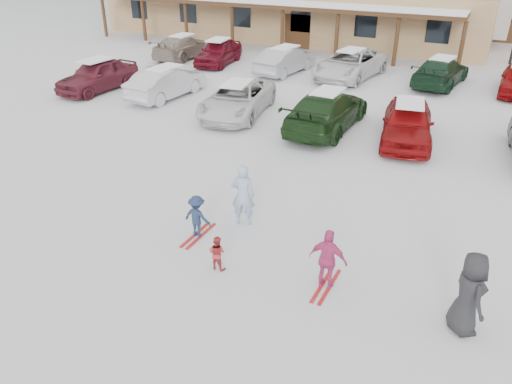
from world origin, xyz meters
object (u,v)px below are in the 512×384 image
at_px(bystander_dark, 469,294).
at_px(child_magenta, 328,260).
at_px(parked_car_1, 166,82).
at_px(parked_car_7, 183,47).
at_px(parked_car_2, 237,99).
at_px(parked_car_11, 441,72).
at_px(parked_car_3, 327,110).
at_px(adult_skier, 243,195).
at_px(toddler_red, 217,253).
at_px(parked_car_8, 218,52).
at_px(parked_car_4, 408,122).
at_px(parked_car_0, 98,75).
at_px(parked_car_9, 285,60).
at_px(parked_car_10, 350,64).
at_px(child_navy, 197,216).

bearing_deg(bystander_dark, child_magenta, 56.66).
bearing_deg(parked_car_1, parked_car_7, -56.83).
bearing_deg(parked_car_2, parked_car_11, 41.63).
xyz_separation_m(parked_car_3, parked_car_11, (3.31, 8.67, -0.07)).
bearing_deg(parked_car_1, adult_skier, 139.63).
height_order(toddler_red, parked_car_8, parked_car_8).
distance_m(adult_skier, parked_car_4, 8.52).
height_order(adult_skier, bystander_dark, bystander_dark).
distance_m(toddler_red, bystander_dark, 5.51).
height_order(child_magenta, parked_car_8, child_magenta).
distance_m(parked_car_0, parked_car_1, 3.82).
bearing_deg(adult_skier, parked_car_11, -117.29).
height_order(adult_skier, toddler_red, adult_skier).
xyz_separation_m(parked_car_1, parked_car_9, (3.38, 6.70, -0.00)).
distance_m(parked_car_1, parked_car_8, 7.04).
bearing_deg(parked_car_11, parked_car_1, 42.74).
bearing_deg(parked_car_11, parked_car_4, 97.93).
height_order(parked_car_1, parked_car_3, parked_car_3).
height_order(adult_skier, parked_car_3, adult_skier).
distance_m(parked_car_1, parked_car_10, 10.05).
height_order(parked_car_10, parked_car_11, parked_car_10).
height_order(child_magenta, parked_car_11, child_magenta).
relative_size(parked_car_2, parked_car_7, 1.04).
bearing_deg(parked_car_7, parked_car_3, 145.73).
bearing_deg(parked_car_2, parked_car_3, -8.65).
bearing_deg(adult_skier, parked_car_3, -105.08).
bearing_deg(bystander_dark, parked_car_8, 10.63).
bearing_deg(child_navy, child_magenta, 172.69).
height_order(parked_car_2, parked_car_3, parked_car_3).
xyz_separation_m(toddler_red, parked_car_4, (2.55, 10.12, 0.33)).
bearing_deg(bystander_dark, parked_car_10, -7.98).
xyz_separation_m(bystander_dark, parked_car_4, (-2.93, 9.83, -0.14)).
bearing_deg(parked_car_2, parked_car_0, 169.86).
distance_m(bystander_dark, parked_car_9, 20.59).
xyz_separation_m(toddler_red, bystander_dark, (5.48, 0.29, 0.47)).
xyz_separation_m(parked_car_7, parked_car_9, (7.23, -0.71, 0.03)).
bearing_deg(parked_car_3, parked_car_1, -3.63).
relative_size(child_magenta, parked_car_2, 0.30).
distance_m(parked_car_0, parked_car_4, 15.27).
bearing_deg(adult_skier, parked_car_8, -75.82).
height_order(adult_skier, parked_car_9, adult_skier).
bearing_deg(parked_car_9, parked_car_10, -162.29).
relative_size(bystander_dark, parked_car_7, 0.38).
bearing_deg(parked_car_10, parked_car_4, -51.76).
distance_m(child_navy, parked_car_3, 9.14).
distance_m(child_navy, parked_car_8, 19.07).
xyz_separation_m(adult_skier, parked_car_9, (-5.16, 15.57, -0.16)).
bearing_deg(bystander_dark, toddler_red, 62.58).
bearing_deg(parked_car_2, parked_car_8, 116.29).
xyz_separation_m(child_magenta, parked_car_8, (-12.51, 17.52, -0.02)).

